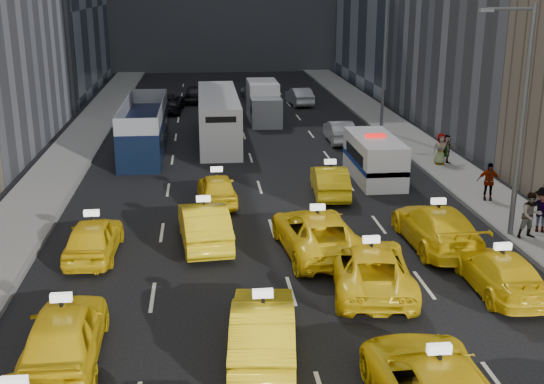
{
  "coord_description": "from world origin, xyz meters",
  "views": [
    {
      "loc": [
        -2.74,
        -12.25,
        9.66
      ],
      "look_at": [
        -0.15,
        12.62,
        2.0
      ],
      "focal_mm": 45.0,
      "sensor_mm": 36.0,
      "label": 1
    }
  ],
  "objects": [
    {
      "name": "sidewalk_west",
      "position": [
        -10.5,
        25.0,
        0.07
      ],
      "size": [
        3.0,
        90.0,
        0.15
      ],
      "primitive_type": "cube",
      "color": "gray",
      "rests_on": "ground"
    },
    {
      "name": "sidewalk_east",
      "position": [
        10.5,
        25.0,
        0.07
      ],
      "size": [
        3.0,
        90.0,
        0.15
      ],
      "primitive_type": "cube",
      "color": "gray",
      "rests_on": "ground"
    },
    {
      "name": "curb_west",
      "position": [
        -9.05,
        25.0,
        0.09
      ],
      "size": [
        0.15,
        90.0,
        0.18
      ],
      "primitive_type": "cube",
      "color": "slate",
      "rests_on": "ground"
    },
    {
      "name": "curb_east",
      "position": [
        9.05,
        25.0,
        0.09
      ],
      "size": [
        0.15,
        90.0,
        0.18
      ],
      "primitive_type": "cube",
      "color": "slate",
      "rests_on": "ground"
    },
    {
      "name": "streetlight_near",
      "position": [
        9.18,
        12.0,
        4.92
      ],
      "size": [
        2.15,
        0.22,
        9.0
      ],
      "color": "#595B60",
      "rests_on": "ground"
    },
    {
      "name": "streetlight_far",
      "position": [
        9.18,
        32.0,
        4.92
      ],
      "size": [
        2.15,
        0.22,
        9.0
      ],
      "color": "#595B60",
      "rests_on": "ground"
    },
    {
      "name": "taxi_8",
      "position": [
        -6.53,
        4.34,
        0.82
      ],
      "size": [
        2.05,
        4.84,
        1.64
      ],
      "primitive_type": "imported",
      "rotation": [
        0.0,
        0.0,
        3.17
      ],
      "color": "yellow",
      "rests_on": "ground"
    },
    {
      "name": "taxi_9",
      "position": [
        -1.28,
        4.15,
        0.79
      ],
      "size": [
        2.16,
        4.94,
        1.58
      ],
      "primitive_type": "imported",
      "rotation": [
        0.0,
        0.0,
        3.04
      ],
      "color": "yellow",
      "rests_on": "ground"
    },
    {
      "name": "taxi_10",
      "position": [
        2.6,
        7.93,
        0.76
      ],
      "size": [
        3.13,
        5.71,
        1.51
      ],
      "primitive_type": "imported",
      "rotation": [
        0.0,
        0.0,
        3.02
      ],
      "color": "yellow",
      "rests_on": "ground"
    },
    {
      "name": "taxi_11",
      "position": [
        6.77,
        7.29,
        0.68
      ],
      "size": [
        1.94,
        4.69,
        1.36
      ],
      "primitive_type": "imported",
      "rotation": [
        0.0,
        0.0,
        3.13
      ],
      "color": "yellow",
      "rests_on": "ground"
    },
    {
      "name": "taxi_12",
      "position": [
        -6.83,
        11.68,
        0.74
      ],
      "size": [
        1.9,
        4.4,
        1.48
      ],
      "primitive_type": "imported",
      "rotation": [
        0.0,
        0.0,
        3.11
      ],
      "color": "yellow",
      "rests_on": "ground"
    },
    {
      "name": "taxi_13",
      "position": [
        -2.78,
        12.53,
        0.81
      ],
      "size": [
        2.19,
        5.08,
        1.63
      ],
      "primitive_type": "imported",
      "rotation": [
        0.0,
        0.0,
        3.24
      ],
      "color": "yellow",
      "rests_on": "ground"
    },
    {
      "name": "taxi_14",
      "position": [
        1.39,
        11.2,
        0.79
      ],
      "size": [
        3.12,
        5.9,
        1.58
      ],
      "primitive_type": "imported",
      "rotation": [
        0.0,
        0.0,
        3.23
      ],
      "color": "yellow",
      "rests_on": "ground"
    },
    {
      "name": "taxi_15",
      "position": [
        6.03,
        11.35,
        0.81
      ],
      "size": [
        2.35,
        5.59,
        1.61
      ],
      "primitive_type": "imported",
      "rotation": [
        0.0,
        0.0,
        3.16
      ],
      "color": "yellow",
      "rests_on": "ground"
    },
    {
      "name": "taxi_16",
      "position": [
        -2.15,
        17.64,
        0.7
      ],
      "size": [
        1.92,
        4.19,
        1.39
      ],
      "primitive_type": "imported",
      "rotation": [
        0.0,
        0.0,
        3.21
      ],
      "color": "yellow",
      "rests_on": "ground"
    },
    {
      "name": "taxi_17",
      "position": [
        3.19,
        18.24,
        0.72
      ],
      "size": [
        1.85,
        4.49,
        1.45
      ],
      "primitive_type": "imported",
      "rotation": [
        0.0,
        0.0,
        3.07
      ],
      "color": "yellow",
      "rests_on": "ground"
    },
    {
      "name": "nypd_van",
      "position": [
        5.99,
        20.89,
        1.07
      ],
      "size": [
        2.76,
        5.73,
        2.37
      ],
      "rotation": [
        0.0,
        0.0,
        -0.11
      ],
      "color": "white",
      "rests_on": "ground"
    },
    {
      "name": "double_decker",
      "position": [
        -6.16,
        28.02,
        1.47
      ],
      "size": [
        2.7,
        10.32,
        2.98
      ],
      "rotation": [
        0.0,
        0.0,
        0.04
      ],
      "color": "black",
      "rests_on": "ground"
    },
    {
      "name": "city_bus",
      "position": [
        -1.71,
        30.75,
        1.49
      ],
      "size": [
        2.85,
        11.74,
        3.01
      ],
      "rotation": [
        0.0,
        0.0,
        -0.04
      ],
      "color": "silver",
      "rests_on": "ground"
    },
    {
      "name": "box_truck",
      "position": [
        1.75,
        36.8,
        1.38
      ],
      "size": [
        2.36,
        6.26,
        2.83
      ],
      "rotation": [
        0.0,
        0.0,
        0.04
      ],
      "color": "white",
      "rests_on": "ground"
    },
    {
      "name": "misc_car_0",
      "position": [
        5.9,
        29.41,
        0.7
      ],
      "size": [
        1.52,
        4.25,
        1.39
      ],
      "primitive_type": "imported",
      "rotation": [
        0.0,
        0.0,
        3.13
      ],
      "color": "#A0A1A7",
      "rests_on": "ground"
    },
    {
      "name": "misc_car_1",
      "position": [
        -5.45,
        41.35,
        0.73
      ],
      "size": [
        2.78,
        5.42,
        1.46
      ],
      "primitive_type": "imported",
      "rotation": [
        0.0,
        0.0,
        3.07
      ],
      "color": "black",
      "rests_on": "ground"
    },
    {
      "name": "misc_car_2",
      "position": [
        1.87,
        46.98,
        0.71
      ],
      "size": [
        2.31,
        5.0,
        1.41
      ],
      "primitive_type": "imported",
      "rotation": [
        0.0,
        0.0,
        3.21
      ],
      "color": "gray",
      "rests_on": "ground"
    },
    {
      "name": "misc_car_3",
      "position": [
        -3.19,
        45.69,
        0.75
      ],
      "size": [
        2.22,
        4.58,
        1.51
      ],
      "primitive_type": "imported",
      "rotation": [
        0.0,
        0.0,
        3.04
      ],
      "color": "black",
      "rests_on": "ground"
    },
    {
      "name": "misc_car_4",
      "position": [
        5.35,
        43.5,
        0.72
      ],
      "size": [
        1.95,
        4.52,
        1.45
      ],
      "primitive_type": "imported",
      "rotation": [
        0.0,
        0.0,
        3.24
      ],
      "color": "#ABADB3",
      "rests_on": "ground"
    },
    {
      "name": "pedestrian_1",
      "position": [
        9.83,
        11.52,
        1.07
      ],
      "size": [
        0.91,
        0.53,
        1.83
      ],
      "primitive_type": "imported",
      "rotation": [
        0.0,
        0.0,
        0.05
      ],
      "color": "gray",
      "rests_on": "sidewalk_east"
    },
    {
      "name": "pedestrian_2",
      "position": [
        10.59,
        12.13,
        1.07
      ],
      "size": [
        1.29,
        0.91,
        1.84
      ],
      "primitive_type": "imported",
      "rotation": [
        0.0,
        0.0,
        -0.4
      ],
      "color": "gray",
      "rests_on": "sidewalk_east"
    },
    {
      "name": "pedestrian_3",
      "position": [
        10.2,
        16.41,
        1.02
      ],
      "size": [
        1.11,
        0.75,
        1.74
      ],
      "primitive_type": "imported",
      "rotation": [
        0.0,
        0.0,
        -0.3
      ],
      "color": "gray",
      "rests_on": "sidewalk_east"
    },
    {
      "name": "pedestrian_4",
      "position": [
        10.21,
        22.91,
        1.01
      ],
      "size": [
        0.85,
        0.48,
        1.72
      ],
      "primitive_type": "imported",
      "rotation": [
        0.0,
        0.0,
        -0.03
      ],
      "color": "gray",
      "rests_on": "sidewalk_east"
    },
    {
      "name": "pedestrian_5",
      "position": [
        10.56,
        22.99,
        0.96
      ],
      "size": [
        1.56,
        0.99,
        1.63
      ],
      "primitive_type": "imported",
      "rotation": [
        0.0,
        0.0,
        0.4
      ],
      "color": "gray",
      "rests_on": "sidewalk_east"
    }
  ]
}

